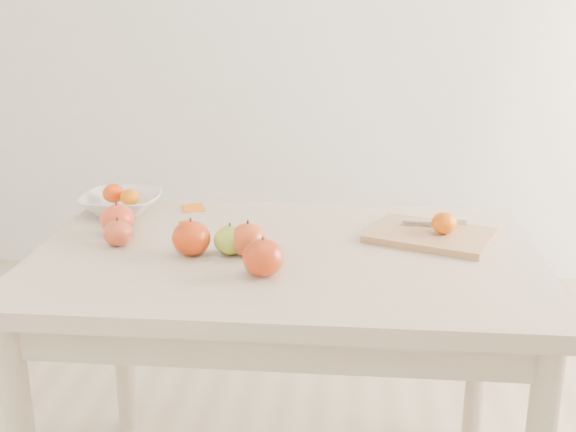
{
  "coord_description": "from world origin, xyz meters",
  "views": [
    {
      "loc": [
        0.15,
        -1.62,
        1.35
      ],
      "look_at": [
        0.0,
        0.05,
        0.82
      ],
      "focal_mm": 45.0,
      "sensor_mm": 36.0,
      "label": 1
    }
  ],
  "objects": [
    {
      "name": "apple_red_c",
      "position": [
        -0.04,
        -0.16,
        0.79
      ],
      "size": [
        0.09,
        0.09,
        0.08
      ],
      "primitive_type": "ellipsoid",
      "color": "#96010C",
      "rests_on": "table"
    },
    {
      "name": "bowl_tangerine_far",
      "position": [
        -0.46,
        0.25,
        0.8
      ],
      "size": [
        0.05,
        0.05,
        0.05
      ],
      "primitive_type": "ellipsoid",
      "color": "orange",
      "rests_on": "fruit_bowl"
    },
    {
      "name": "fruit_bowl",
      "position": [
        -0.49,
        0.26,
        0.78
      ],
      "size": [
        0.22,
        0.22,
        0.05
      ],
      "primitive_type": "imported",
      "color": "silver",
      "rests_on": "table"
    },
    {
      "name": "orange_peel_b",
      "position": [
        -0.27,
        0.17,
        0.75
      ],
      "size": [
        0.06,
        0.05,
        0.01
      ],
      "primitive_type": "cube",
      "rotation": [
        -0.14,
        0.0,
        -0.46
      ],
      "color": "orange",
      "rests_on": "table"
    },
    {
      "name": "apple_red_e",
      "position": [
        -0.09,
        -0.04,
        0.79
      ],
      "size": [
        0.09,
        0.09,
        0.08
      ],
      "primitive_type": "ellipsoid",
      "color": "#9E1409",
      "rests_on": "table"
    },
    {
      "name": "apple_green",
      "position": [
        -0.13,
        -0.04,
        0.78
      ],
      "size": [
        0.08,
        0.08,
        0.07
      ],
      "primitive_type": "ellipsoid",
      "color": "olive",
      "rests_on": "table"
    },
    {
      "name": "table",
      "position": [
        0.0,
        0.0,
        0.65
      ],
      "size": [
        1.2,
        0.8,
        0.75
      ],
      "color": "beige",
      "rests_on": "ground"
    },
    {
      "name": "paring_knife",
      "position": [
        0.4,
        0.19,
        0.78
      ],
      "size": [
        0.17,
        0.05,
        0.01
      ],
      "color": "silver",
      "rests_on": "cutting_board"
    },
    {
      "name": "orange_peel_a",
      "position": [
        -0.29,
        0.3,
        0.75
      ],
      "size": [
        0.07,
        0.07,
        0.01
      ],
      "primitive_type": "cube",
      "rotation": [
        0.21,
        0.0,
        0.41
      ],
      "color": "#CA600E",
      "rests_on": "table"
    },
    {
      "name": "apple_red_b",
      "position": [
        -0.22,
        -0.05,
        0.79
      ],
      "size": [
        0.09,
        0.09,
        0.08
      ],
      "primitive_type": "ellipsoid",
      "color": "#A70E02",
      "rests_on": "table"
    },
    {
      "name": "cutting_board",
      "position": [
        0.35,
        0.12,
        0.76
      ],
      "size": [
        0.35,
        0.31,
        0.02
      ],
      "primitive_type": "cube",
      "rotation": [
        0.0,
        0.0,
        -0.38
      ],
      "color": "tan",
      "rests_on": "table"
    },
    {
      "name": "apple_red_d",
      "position": [
        -0.41,
        -0.0,
        0.78
      ],
      "size": [
        0.07,
        0.07,
        0.06
      ],
      "primitive_type": "ellipsoid",
      "color": "maroon",
      "rests_on": "table"
    },
    {
      "name": "board_tangerine",
      "position": [
        0.38,
        0.11,
        0.8
      ],
      "size": [
        0.06,
        0.06,
        0.05
      ],
      "primitive_type": "ellipsoid",
      "color": "#D64F07",
      "rests_on": "cutting_board"
    },
    {
      "name": "bowl_tangerine_near",
      "position": [
        -0.51,
        0.27,
        0.8
      ],
      "size": [
        0.06,
        0.06,
        0.05
      ],
      "primitive_type": "ellipsoid",
      "color": "red",
      "rests_on": "fruit_bowl"
    },
    {
      "name": "apple_red_a",
      "position": [
        -0.44,
        0.08,
        0.79
      ],
      "size": [
        0.09,
        0.09,
        0.08
      ],
      "primitive_type": "ellipsoid",
      "color": "#A41C28",
      "rests_on": "table"
    }
  ]
}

